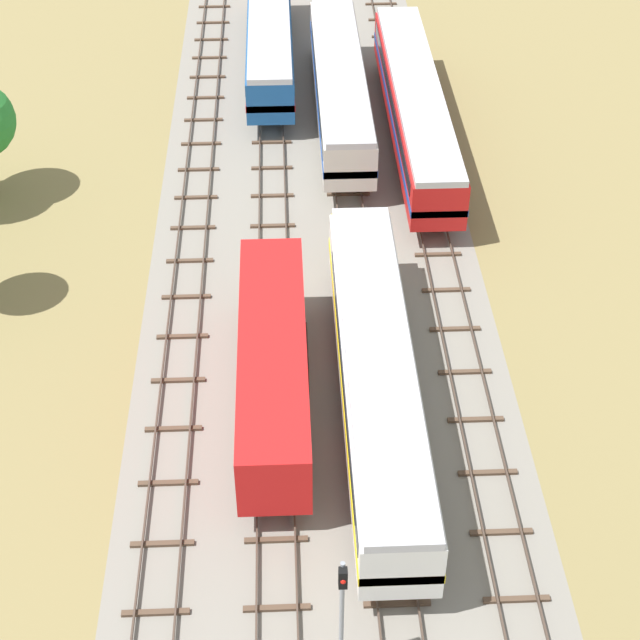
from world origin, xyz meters
name	(u,v)px	position (x,y,z in m)	size (l,w,h in m)	color
ground_plane	(316,288)	(0.00, 56.00, 0.00)	(480.00, 480.00, 0.00)	olive
ballast_bed	(316,288)	(0.00, 56.00, 0.00)	(16.80, 176.00, 0.01)	gray
track_far_left	(188,277)	(-6.40, 57.00, 0.14)	(2.40, 126.00, 0.29)	#47382D
track_left	(273,275)	(-2.13, 57.00, 0.14)	(2.40, 126.00, 0.29)	#47382D
track_centre_left	(358,273)	(2.13, 57.00, 0.14)	(2.40, 126.00, 0.29)	#47382D
track_centre	(442,271)	(6.40, 57.00, 0.14)	(2.40, 126.00, 0.29)	#47382D
diesel_railcar_centre_left_near	(377,372)	(2.13, 46.91, 2.60)	(2.96, 20.50, 3.80)	white
freight_boxcar_left_mid	(273,363)	(-2.13, 47.80, 2.45)	(2.87, 14.00, 3.60)	red
passenger_coach_centre_midfar	(415,105)	(6.40, 70.03, 2.61)	(2.96, 22.00, 3.80)	red
diesel_railcar_centre_left_far	(340,84)	(2.13, 73.01, 2.60)	(2.96, 20.50, 3.80)	beige
diesel_railcar_left_farther	(270,33)	(-2.13, 80.67, 2.60)	(2.96, 20.50, 3.80)	#194C8C
signal_post_nearest	(342,603)	(0.00, 35.32, 3.39)	(0.28, 0.47, 5.33)	gray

